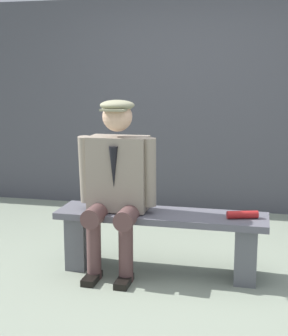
% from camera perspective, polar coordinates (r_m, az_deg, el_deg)
% --- Properties ---
extents(ground_plane, '(30.00, 30.00, 0.00)m').
position_cam_1_polar(ground_plane, '(4.09, 1.91, -11.62)').
color(ground_plane, gray).
extents(bench, '(1.65, 0.41, 0.48)m').
position_cam_1_polar(bench, '(3.98, 1.93, -7.41)').
color(bench, '#595862').
rests_on(bench, ground).
extents(seated_man, '(0.62, 0.57, 1.36)m').
position_cam_1_polar(seated_man, '(3.90, -3.12, -1.14)').
color(seated_man, gray).
rests_on(seated_man, ground).
extents(rolled_magazine, '(0.24, 0.12, 0.06)m').
position_cam_1_polar(rolled_magazine, '(3.84, 11.13, -5.23)').
color(rolled_magazine, '#B21E1E').
rests_on(rolled_magazine, bench).
extents(stadium_wall, '(12.00, 0.24, 2.39)m').
position_cam_1_polar(stadium_wall, '(5.82, 5.96, 7.09)').
color(stadium_wall, '#46474D').
rests_on(stadium_wall, ground).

